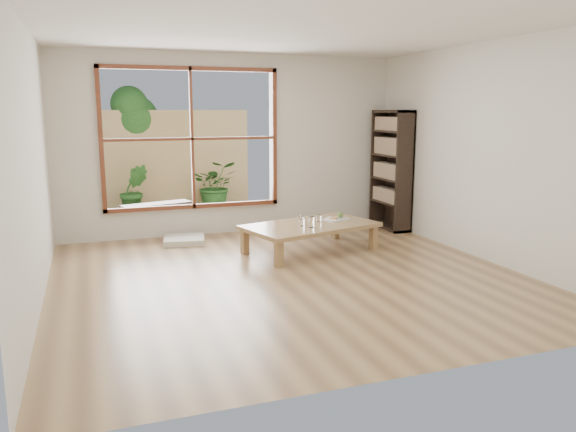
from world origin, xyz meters
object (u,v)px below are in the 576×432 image
(food_tray, at_px, (337,218))
(garden_bench, at_px, (157,207))
(bookshelf, at_px, (391,170))
(low_table, at_px, (310,227))

(food_tray, xyz_separation_m, garden_bench, (-2.11, 2.15, -0.08))
(bookshelf, distance_m, food_tray, 1.60)
(garden_bench, bearing_deg, food_tray, -61.65)
(garden_bench, bearing_deg, low_table, -69.91)
(low_table, height_order, garden_bench, garden_bench)
(bookshelf, relative_size, garden_bench, 1.59)
(low_table, relative_size, garden_bench, 1.64)
(low_table, relative_size, bookshelf, 1.03)
(food_tray, distance_m, garden_bench, 3.01)
(bookshelf, bearing_deg, low_table, -150.82)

